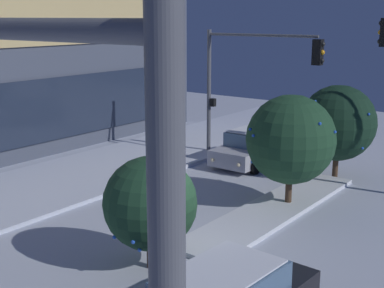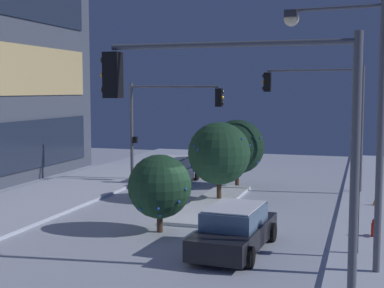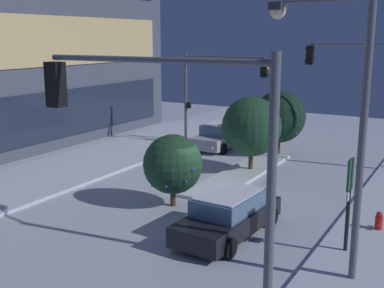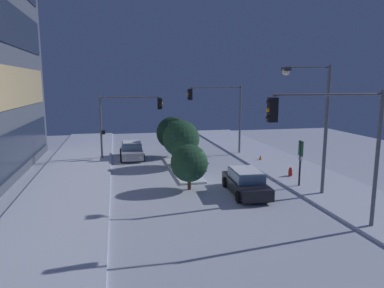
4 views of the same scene
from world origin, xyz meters
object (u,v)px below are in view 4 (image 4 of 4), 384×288
at_px(traffic_light_corner_near_right, 220,107).
at_px(street_lamp_arched, 314,112).
at_px(parking_info_sign, 300,158).
at_px(decorated_tree_right_of_median, 189,163).
at_px(decorated_tree_median, 172,133).
at_px(construction_cone, 260,158).
at_px(decorated_tree_left_of_median, 181,139).
at_px(traffic_light_corner_far_right, 126,114).
at_px(car_far, 132,151).
at_px(traffic_light_corner_near_left, 336,134).
at_px(fire_hydrant, 290,173).
at_px(car_near, 246,182).

relative_size(traffic_light_corner_near_right, street_lamp_arched, 0.84).
height_order(parking_info_sign, decorated_tree_right_of_median, parking_info_sign).
xyz_separation_m(decorated_tree_median, construction_cone, (-3.51, -7.10, -1.93)).
xyz_separation_m(decorated_tree_left_of_median, construction_cone, (0.54, -7.06, -2.01)).
height_order(traffic_light_corner_far_right, street_lamp_arched, street_lamp_arched).
xyz_separation_m(car_far, construction_cone, (-3.55, -10.80, -0.44)).
bearing_deg(parking_info_sign, traffic_light_corner_near_left, 74.44).
xyz_separation_m(traffic_light_corner_near_right, construction_cone, (-3.35, -2.71, -4.27)).
distance_m(decorated_tree_right_of_median, construction_cone, 10.36).
bearing_deg(decorated_tree_left_of_median, fire_hydrant, -126.02).
bearing_deg(decorated_tree_median, decorated_tree_left_of_median, -179.44).
height_order(street_lamp_arched, decorated_tree_right_of_median, street_lamp_arched).
height_order(decorated_tree_median, decorated_tree_left_of_median, decorated_tree_left_of_median).
distance_m(traffic_light_corner_far_right, decorated_tree_median, 4.43).
bearing_deg(street_lamp_arched, car_near, -10.82).
height_order(traffic_light_corner_near_left, parking_info_sign, traffic_light_corner_near_left).
bearing_deg(traffic_light_corner_far_right, traffic_light_corner_near_right, -2.76).
bearing_deg(street_lamp_arched, fire_hydrant, -94.22).
bearing_deg(decorated_tree_right_of_median, decorated_tree_left_of_median, -5.82).
distance_m(decorated_tree_median, decorated_tree_right_of_median, 10.32).
bearing_deg(parking_info_sign, construction_cone, -92.48).
bearing_deg(car_far, fire_hydrant, 49.52).
xyz_separation_m(car_near, traffic_light_corner_near_right, (11.68, -1.80, 3.83)).
height_order(decorated_tree_median, construction_cone, decorated_tree_median).
distance_m(traffic_light_corner_near_right, decorated_tree_median, 4.98).
relative_size(car_far, construction_cone, 8.39).
height_order(car_far, decorated_tree_left_of_median, decorated_tree_left_of_median).
bearing_deg(street_lamp_arched, decorated_tree_right_of_median, -14.59).
bearing_deg(fire_hydrant, decorated_tree_right_of_median, 99.01).
height_order(street_lamp_arched, fire_hydrant, street_lamp_arched).
bearing_deg(decorated_tree_median, car_far, 89.27).
distance_m(car_near, car_far, 13.44).
bearing_deg(decorated_tree_median, traffic_light_corner_far_right, 86.41).
relative_size(street_lamp_arched, decorated_tree_left_of_median, 2.04).
distance_m(traffic_light_corner_near_left, traffic_light_corner_far_right, 20.07).
bearing_deg(traffic_light_corner_near_right, parking_info_sign, 100.12).
relative_size(traffic_light_corner_near_right, decorated_tree_right_of_median, 2.23).
distance_m(traffic_light_corner_near_right, traffic_light_corner_far_right, 8.48).
distance_m(decorated_tree_median, construction_cone, 8.15).
bearing_deg(fire_hydrant, traffic_light_corner_far_right, 49.75).
distance_m(traffic_light_corner_near_left, street_lamp_arched, 5.43).
height_order(traffic_light_corner_near_left, decorated_tree_right_of_median, traffic_light_corner_near_left).
bearing_deg(car_near, decorated_tree_right_of_median, 67.45).
bearing_deg(construction_cone, decorated_tree_right_of_median, 131.41).
xyz_separation_m(car_near, decorated_tree_median, (11.83, 2.59, 1.49)).
bearing_deg(decorated_tree_left_of_median, car_far, 42.46).
distance_m(street_lamp_arched, parking_info_sign, 3.44).
height_order(traffic_light_corner_far_right, decorated_tree_left_of_median, traffic_light_corner_far_right).
distance_m(car_far, fire_hydrant, 14.07).
distance_m(fire_hydrant, parking_info_sign, 2.86).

